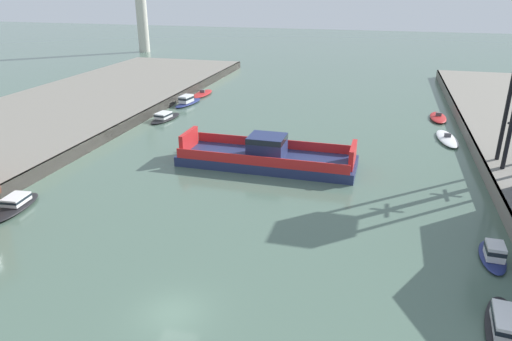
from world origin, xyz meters
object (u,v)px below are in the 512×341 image
(moored_boat_mid_left, at_px, (15,205))
(moored_boat_upstream_a, at_px, (447,139))
(moored_boat_mid_right, at_px, (187,101))
(moored_boat_upstream_b, at_px, (202,94))
(moored_boat_far_right, at_px, (493,254))
(moored_boat_far_left, at_px, (438,117))
(moored_boat_near_left, at_px, (165,117))
(chain_ferry, at_px, (267,156))
(moored_boat_near_right, at_px, (508,331))

(moored_boat_mid_left, distance_m, moored_boat_upstream_a, 52.25)
(moored_boat_mid_right, xyz_separation_m, moored_boat_upstream_b, (-0.23, 7.76, -0.39))
(moored_boat_mid_right, relative_size, moored_boat_far_right, 1.53)
(moored_boat_far_left, xyz_separation_m, moored_boat_far_right, (0.53, -41.17, 0.31))
(moored_boat_mid_right, relative_size, moored_boat_upstream_a, 0.97)
(moored_boat_upstream_a, bearing_deg, moored_boat_near_left, -179.28)
(moored_boat_mid_left, bearing_deg, moored_boat_upstream_b, 90.75)
(moored_boat_mid_left, xyz_separation_m, moored_boat_far_left, (40.72, 43.34, -0.18))
(moored_boat_upstream_a, bearing_deg, moored_boat_mid_right, 167.13)
(moored_boat_near_left, bearing_deg, chain_ferry, -36.51)
(moored_boat_near_right, height_order, moored_boat_upstream_b, moored_boat_near_right)
(moored_boat_mid_right, height_order, moored_boat_upstream_a, moored_boat_mid_right)
(chain_ferry, distance_m, moored_boat_near_right, 31.58)
(moored_boat_near_left, height_order, moored_boat_mid_left, moored_boat_mid_left)
(moored_boat_mid_left, relative_size, moored_boat_upstream_b, 0.92)
(chain_ferry, bearing_deg, moored_boat_mid_left, -139.09)
(moored_boat_near_left, xyz_separation_m, moored_boat_far_right, (41.23, -29.74, 0.13))
(chain_ferry, xyz_separation_m, moored_boat_near_right, (20.59, -23.94, -0.57))
(moored_boat_mid_left, distance_m, moored_boat_mid_right, 41.89)
(moored_boat_near_right, xyz_separation_m, moored_boat_upstream_a, (0.50, 39.15, -0.25))
(moored_boat_near_right, bearing_deg, moored_boat_far_right, 84.94)
(chain_ferry, xyz_separation_m, moored_boat_near_left, (-19.85, 14.70, -0.63))
(chain_ferry, relative_size, moored_boat_far_right, 3.98)
(moored_boat_far_left, bearing_deg, moored_boat_far_right, -89.26)
(moored_boat_near_left, distance_m, moored_boat_upstream_a, 40.95)
(moored_boat_near_left, distance_m, moored_boat_near_right, 55.93)
(moored_boat_mid_right, height_order, moored_boat_upstream_b, moored_boat_mid_right)
(chain_ferry, height_order, moored_boat_mid_left, chain_ferry)
(moored_boat_mid_left, bearing_deg, moored_boat_near_right, -9.43)
(chain_ferry, xyz_separation_m, moored_boat_upstream_b, (-20.52, 32.43, -0.85))
(moored_boat_near_left, relative_size, moored_boat_far_left, 1.09)
(moored_boat_far_left, distance_m, moored_boat_upstream_b, 41.85)
(moored_boat_far_left, relative_size, moored_boat_upstream_b, 0.91)
(moored_boat_near_left, relative_size, moored_boat_mid_right, 0.94)
(moored_boat_near_right, relative_size, moored_boat_mid_left, 1.25)
(moored_boat_far_right, height_order, moored_boat_upstream_a, moored_boat_far_right)
(chain_ferry, distance_m, moored_boat_upstream_a, 26.02)
(moored_boat_near_left, height_order, moored_boat_far_right, moored_boat_far_right)
(moored_boat_far_right, distance_m, moored_boat_upstream_a, 30.26)
(moored_boat_near_left, distance_m, moored_boat_far_left, 42.27)
(chain_ferry, xyz_separation_m, moored_boat_far_left, (20.84, 26.12, -0.81))
(moored_boat_upstream_a, bearing_deg, chain_ferry, -144.20)
(moored_boat_mid_left, distance_m, moored_boat_far_left, 59.47)
(chain_ferry, height_order, moored_boat_upstream_a, chain_ferry)
(moored_boat_mid_left, bearing_deg, chain_ferry, 40.91)
(moored_boat_mid_left, relative_size, moored_boat_far_right, 1.34)
(moored_boat_far_right, bearing_deg, moored_boat_upstream_a, 90.54)
(chain_ferry, bearing_deg, moored_boat_mid_right, 129.44)
(chain_ferry, height_order, moored_boat_near_right, chain_ferry)
(moored_boat_near_left, bearing_deg, moored_boat_far_left, 15.68)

